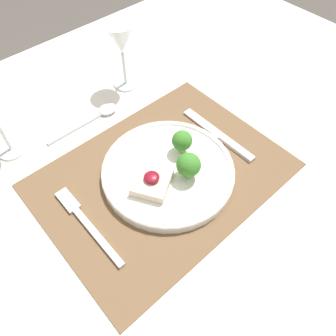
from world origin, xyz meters
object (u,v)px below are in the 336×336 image
at_px(dinner_plate, 169,170).
at_px(spoon, 98,115).
at_px(fork, 84,220).
at_px(knife, 222,137).
at_px(wine_glass_near, 121,42).

height_order(dinner_plate, spoon, dinner_plate).
height_order(dinner_plate, fork, dinner_plate).
bearing_deg(knife, fork, 176.77).
bearing_deg(wine_glass_near, fork, -138.44).
height_order(fork, wine_glass_near, wine_glass_near).
distance_m(fork, wine_glass_near, 0.41).
bearing_deg(dinner_plate, spoon, 92.34).
bearing_deg(spoon, fork, -130.36).
relative_size(fork, wine_glass_near, 1.21).
distance_m(knife, wine_glass_near, 0.31).
bearing_deg(wine_glass_near, dinner_plate, -111.08).
height_order(dinner_plate, knife, dinner_plate).
bearing_deg(fork, wine_glass_near, 39.13).
xyz_separation_m(dinner_plate, wine_glass_near, (0.11, 0.28, 0.10)).
bearing_deg(fork, knife, -7.37).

